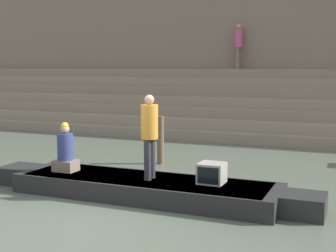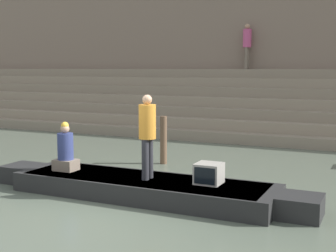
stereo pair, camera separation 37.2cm
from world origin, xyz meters
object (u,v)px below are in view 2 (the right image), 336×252
Objects in this scene: person_rowing at (66,151)px; person_on_steps at (247,43)px; rowboat_main at (142,187)px; tv_set at (209,173)px; mooring_post at (163,140)px; person_standing at (147,131)px.

person_rowing is 11.09m from person_on_steps.
rowboat_main is 1.40m from tv_set.
person_on_steps reaches higher than person_rowing.
person_rowing is 3.26m from mooring_post.
person_standing is 1.44m from tv_set.
mooring_post is (-1.14, 3.12, -0.69)m from person_standing.
rowboat_main is 3.79× the size of person_on_steps.
person_on_steps is at bearing 85.71° from person_standing.
person_standing is at bearing -2.35° from rowboat_main.
rowboat_main is at bearing -165.88° from tv_set.
tv_set is 11.14m from person_on_steps.
person_on_steps is (-2.23, 10.51, 2.96)m from tv_set.
person_rowing is 0.58× the size of person_on_steps.
tv_set is 3.79m from mooring_post.
person_on_steps is (0.91, 10.71, 2.74)m from person_rowing.
rowboat_main is at bearing 164.87° from person_standing.
tv_set is at bearing -2.82° from person_rowing.
tv_set is at bearing 9.04° from rowboat_main.
person_standing is 3.39m from mooring_post.
person_rowing is at bearing -168.28° from tv_set.
person_standing is at bearing -115.23° from person_on_steps.
tv_set is (3.14, 0.20, -0.22)m from person_rowing.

